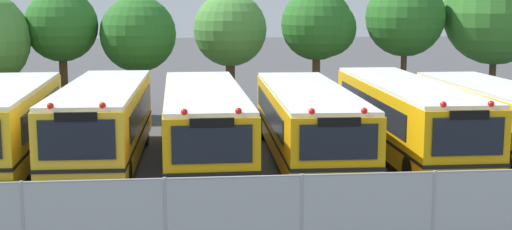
{
  "coord_description": "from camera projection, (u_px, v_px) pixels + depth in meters",
  "views": [
    {
      "loc": [
        -0.74,
        -23.07,
        5.37
      ],
      "look_at": [
        1.62,
        0.0,
        1.6
      ],
      "focal_mm": 49.74,
      "sensor_mm": 36.0,
      "label": 1
    }
  ],
  "objects": [
    {
      "name": "ground_plane",
      "position": [
        208.0,
        163.0,
        23.59
      ],
      "size": [
        160.0,
        160.0,
        0.0
      ],
      "primitive_type": "plane",
      "color": "#424244"
    },
    {
      "name": "school_bus_2",
      "position": [
        103.0,
        121.0,
        23.07
      ],
      "size": [
        2.68,
        10.22,
        2.78
      ],
      "rotation": [
        0.0,
        0.0,
        3.12
      ],
      "color": "yellow",
      "rests_on": "ground_plane"
    },
    {
      "name": "tree_3",
      "position": [
        138.0,
        34.0,
        32.06
      ],
      "size": [
        3.45,
        3.45,
        5.57
      ],
      "color": "#4C3823",
      "rests_on": "ground_plane"
    },
    {
      "name": "tree_6",
      "position": [
        403.0,
        18.0,
        33.77
      ],
      "size": [
        3.78,
        3.78,
        6.47
      ],
      "color": "#4C3823",
      "rests_on": "ground_plane"
    },
    {
      "name": "chainlink_fence",
      "position": [
        234.0,
        220.0,
        14.26
      ],
      "size": [
        24.86,
        0.07,
        1.91
      ],
      "color": "#9EA0A3",
      "rests_on": "ground_plane"
    },
    {
      "name": "school_bus_6",
      "position": [
        496.0,
        117.0,
        24.46
      ],
      "size": [
        2.67,
        9.72,
        2.61
      ],
      "rotation": [
        0.0,
        0.0,
        3.16
      ],
      "color": "yellow",
      "rests_on": "ground_plane"
    },
    {
      "name": "tree_4",
      "position": [
        231.0,
        31.0,
        33.64
      ],
      "size": [
        3.5,
        3.5,
        5.73
      ],
      "color": "#4C3823",
      "rests_on": "ground_plane"
    },
    {
      "name": "tree_7",
      "position": [
        496.0,
        13.0,
        34.04
      ],
      "size": [
        5.0,
        5.0,
        7.27
      ],
      "color": "#4C3823",
      "rests_on": "ground_plane"
    },
    {
      "name": "school_bus_4",
      "position": [
        308.0,
        120.0,
        23.86
      ],
      "size": [
        2.83,
        11.02,
        2.58
      ],
      "rotation": [
        0.0,
        0.0,
        3.12
      ],
      "color": "#EAA80C",
      "rests_on": "ground_plane"
    },
    {
      "name": "tree_2",
      "position": [
        59.0,
        25.0,
        31.82
      ],
      "size": [
        3.3,
        3.27,
        5.89
      ],
      "color": "#4C3823",
      "rests_on": "ground_plane"
    },
    {
      "name": "tree_5",
      "position": [
        320.0,
        26.0,
        33.71
      ],
      "size": [
        3.57,
        3.43,
        5.94
      ],
      "color": "#4C3823",
      "rests_on": "ground_plane"
    },
    {
      "name": "school_bus_1",
      "position": [
        1.0,
        124.0,
        22.7
      ],
      "size": [
        2.84,
        9.56,
        2.77
      ],
      "rotation": [
        0.0,
        0.0,
        3.17
      ],
      "color": "yellow",
      "rests_on": "ground_plane"
    },
    {
      "name": "school_bus_3",
      "position": [
        204.0,
        122.0,
        23.3
      ],
      "size": [
        2.69,
        11.02,
        2.66
      ],
      "rotation": [
        0.0,
        0.0,
        3.15
      ],
      "color": "#EAA80C",
      "rests_on": "ground_plane"
    },
    {
      "name": "school_bus_5",
      "position": [
        405.0,
        116.0,
        24.24
      ],
      "size": [
        2.57,
        11.37,
        2.73
      ],
      "rotation": [
        0.0,
        0.0,
        3.13
      ],
      "color": "#EAA80C",
      "rests_on": "ground_plane"
    }
  ]
}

